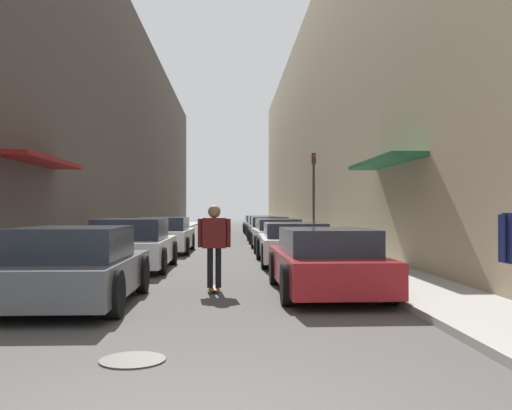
{
  "coord_description": "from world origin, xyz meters",
  "views": [
    {
      "loc": [
        0.43,
        -3.84,
        1.6
      ],
      "look_at": [
        1.04,
        10.14,
        1.72
      ],
      "focal_mm": 40.0,
      "sensor_mm": 36.0,
      "label": 1
    }
  ],
  "objects_px": {
    "parked_car_right_0": "(325,262)",
    "parked_car_right_5": "(258,224)",
    "parked_car_right_4": "(262,227)",
    "parked_car_left_0": "(76,267)",
    "parked_car_left_1": "(132,245)",
    "parked_car_left_2": "(164,235)",
    "traffic_light": "(314,189)",
    "parked_car_right_2": "(277,235)",
    "manhole_cover": "(133,360)",
    "skateboarder": "(214,238)",
    "parked_car_right_1": "(294,243)",
    "parked_car_right_3": "(269,230)"
  },
  "relations": [
    {
      "from": "parked_car_left_1",
      "to": "parked_car_right_2",
      "type": "height_order",
      "value": "parked_car_left_1"
    },
    {
      "from": "parked_car_right_5",
      "to": "parked_car_left_0",
      "type": "bearing_deg",
      "value": -98.5
    },
    {
      "from": "parked_car_right_3",
      "to": "skateboarder",
      "type": "bearing_deg",
      "value": -97.48
    },
    {
      "from": "parked_car_right_0",
      "to": "parked_car_right_1",
      "type": "bearing_deg",
      "value": 89.45
    },
    {
      "from": "parked_car_right_2",
      "to": "parked_car_right_4",
      "type": "xyz_separation_m",
      "value": [
        0.05,
        11.74,
        -0.02
      ]
    },
    {
      "from": "parked_car_right_4",
      "to": "parked_car_right_0",
      "type": "bearing_deg",
      "value": -90.12
    },
    {
      "from": "parked_car_left_2",
      "to": "parked_car_right_0",
      "type": "height_order",
      "value": "parked_car_left_2"
    },
    {
      "from": "parked_car_right_2",
      "to": "traffic_light",
      "type": "bearing_deg",
      "value": 21.46
    },
    {
      "from": "parked_car_right_0",
      "to": "parked_car_right_5",
      "type": "relative_size",
      "value": 1.02
    },
    {
      "from": "parked_car_right_0",
      "to": "parked_car_right_1",
      "type": "xyz_separation_m",
      "value": [
        0.06,
        6.0,
        -0.0
      ]
    },
    {
      "from": "parked_car_right_0",
      "to": "parked_car_right_4",
      "type": "xyz_separation_m",
      "value": [
        0.05,
        23.1,
        -0.01
      ]
    },
    {
      "from": "manhole_cover",
      "to": "parked_car_right_5",
      "type": "bearing_deg",
      "value": 85.06
    },
    {
      "from": "parked_car_left_0",
      "to": "parked_car_left_2",
      "type": "height_order",
      "value": "parked_car_left_2"
    },
    {
      "from": "parked_car_right_0",
      "to": "manhole_cover",
      "type": "height_order",
      "value": "parked_car_right_0"
    },
    {
      "from": "parked_car_right_2",
      "to": "traffic_light",
      "type": "relative_size",
      "value": 1.24
    },
    {
      "from": "parked_car_right_5",
      "to": "parked_car_right_2",
      "type": "bearing_deg",
      "value": -90.11
    },
    {
      "from": "parked_car_right_0",
      "to": "parked_car_right_5",
      "type": "distance_m",
      "value": 28.54
    },
    {
      "from": "parked_car_right_3",
      "to": "skateboarder",
      "type": "distance_m",
      "value": 16.79
    },
    {
      "from": "parked_car_right_1",
      "to": "parked_car_right_0",
      "type": "bearing_deg",
      "value": -90.55
    },
    {
      "from": "manhole_cover",
      "to": "traffic_light",
      "type": "relative_size",
      "value": 0.19
    },
    {
      "from": "parked_car_right_4",
      "to": "parked_car_right_5",
      "type": "height_order",
      "value": "parked_car_right_4"
    },
    {
      "from": "parked_car_left_0",
      "to": "manhole_cover",
      "type": "distance_m",
      "value": 3.97
    },
    {
      "from": "parked_car_left_0",
      "to": "parked_car_right_1",
      "type": "distance_m",
      "value": 8.39
    },
    {
      "from": "parked_car_left_2",
      "to": "parked_car_right_0",
      "type": "relative_size",
      "value": 1.02
    },
    {
      "from": "parked_car_left_1",
      "to": "manhole_cover",
      "type": "height_order",
      "value": "parked_car_left_1"
    },
    {
      "from": "parked_car_right_2",
      "to": "manhole_cover",
      "type": "distance_m",
      "value": 16.31
    },
    {
      "from": "parked_car_left_1",
      "to": "parked_car_right_4",
      "type": "bearing_deg",
      "value": 76.41
    },
    {
      "from": "parked_car_right_3",
      "to": "parked_car_right_4",
      "type": "xyz_separation_m",
      "value": [
        -0.01,
        6.04,
        -0.01
      ]
    },
    {
      "from": "parked_car_left_0",
      "to": "skateboarder",
      "type": "height_order",
      "value": "skateboarder"
    },
    {
      "from": "parked_car_left_1",
      "to": "traffic_light",
      "type": "bearing_deg",
      "value": 51.11
    },
    {
      "from": "parked_car_left_2",
      "to": "skateboarder",
      "type": "relative_size",
      "value": 2.72
    },
    {
      "from": "parked_car_right_3",
      "to": "traffic_light",
      "type": "relative_size",
      "value": 1.27
    },
    {
      "from": "parked_car_left_1",
      "to": "parked_car_right_5",
      "type": "bearing_deg",
      "value": 79.45
    },
    {
      "from": "parked_car_left_0",
      "to": "parked_car_right_3",
      "type": "height_order",
      "value": "parked_car_left_0"
    },
    {
      "from": "skateboarder",
      "to": "manhole_cover",
      "type": "bearing_deg",
      "value": -97.91
    },
    {
      "from": "parked_car_left_1",
      "to": "parked_car_right_1",
      "type": "xyz_separation_m",
      "value": [
        4.49,
        1.43,
        -0.05
      ]
    },
    {
      "from": "parked_car_left_0",
      "to": "skateboarder",
      "type": "xyz_separation_m",
      "value": [
        2.27,
        1.52,
        0.4
      ]
    },
    {
      "from": "parked_car_left_0",
      "to": "parked_car_left_1",
      "type": "bearing_deg",
      "value": 90.35
    },
    {
      "from": "parked_car_left_2",
      "to": "parked_car_right_2",
      "type": "bearing_deg",
      "value": 9.58
    },
    {
      "from": "parked_car_left_1",
      "to": "parked_car_right_1",
      "type": "distance_m",
      "value": 4.71
    },
    {
      "from": "parked_car_right_4",
      "to": "traffic_light",
      "type": "distance_m",
      "value": 11.39
    },
    {
      "from": "traffic_light",
      "to": "parked_car_right_2",
      "type": "bearing_deg",
      "value": -158.54
    },
    {
      "from": "parked_car_left_2",
      "to": "traffic_light",
      "type": "height_order",
      "value": "traffic_light"
    },
    {
      "from": "parked_car_right_2",
      "to": "manhole_cover",
      "type": "relative_size",
      "value": 6.64
    },
    {
      "from": "parked_car_right_1",
      "to": "skateboarder",
      "type": "distance_m",
      "value": 6.02
    },
    {
      "from": "skateboarder",
      "to": "traffic_light",
      "type": "bearing_deg",
      "value": 72.44
    },
    {
      "from": "parked_car_left_0",
      "to": "parked_car_right_2",
      "type": "xyz_separation_m",
      "value": [
        4.4,
        12.46,
        -0.02
      ]
    },
    {
      "from": "parked_car_right_4",
      "to": "parked_car_right_2",
      "type": "bearing_deg",
      "value": -90.23
    },
    {
      "from": "parked_car_left_2",
      "to": "parked_car_left_0",
      "type": "bearing_deg",
      "value": -90.45
    },
    {
      "from": "manhole_cover",
      "to": "traffic_light",
      "type": "distance_m",
      "value": 17.38
    }
  ]
}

